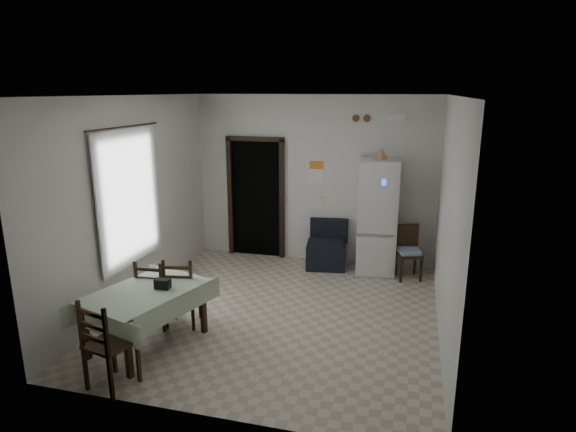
% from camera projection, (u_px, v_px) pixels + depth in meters
% --- Properties ---
extents(ground, '(4.50, 4.50, 0.00)m').
position_uv_depth(ground, '(279.00, 313.00, 6.61)').
color(ground, beige).
rests_on(ground, ground).
extents(ceiling, '(4.20, 4.50, 0.02)m').
position_uv_depth(ceiling, '(278.00, 96.00, 5.87)').
color(ceiling, white).
rests_on(ceiling, ground).
extents(wall_back, '(4.20, 0.02, 2.90)m').
position_uv_depth(wall_back, '(314.00, 180.00, 8.34)').
color(wall_back, silver).
rests_on(wall_back, ground).
extents(wall_front, '(4.20, 0.02, 2.90)m').
position_uv_depth(wall_front, '(207.00, 272.00, 4.13)').
color(wall_front, silver).
rests_on(wall_front, ground).
extents(wall_left, '(0.02, 4.50, 2.90)m').
position_uv_depth(wall_left, '(135.00, 201.00, 6.75)').
color(wall_left, silver).
rests_on(wall_left, ground).
extents(wall_right, '(0.02, 4.50, 2.90)m').
position_uv_depth(wall_right, '(448.00, 221.00, 5.72)').
color(wall_right, silver).
rests_on(wall_right, ground).
extents(doorway, '(1.06, 0.52, 2.22)m').
position_uv_depth(doorway, '(260.00, 196.00, 8.89)').
color(doorway, black).
rests_on(doorway, ground).
extents(window_recess, '(0.10, 1.20, 1.60)m').
position_uv_depth(window_recess, '(123.00, 197.00, 6.55)').
color(window_recess, silver).
rests_on(window_recess, ground).
extents(curtain, '(0.02, 1.45, 1.85)m').
position_uv_depth(curtain, '(130.00, 198.00, 6.53)').
color(curtain, silver).
rests_on(curtain, ground).
extents(curtain_rod, '(0.02, 1.60, 0.02)m').
position_uv_depth(curtain_rod, '(124.00, 127.00, 6.28)').
color(curtain_rod, black).
rests_on(curtain_rod, ground).
extents(calendar, '(0.28, 0.02, 0.40)m').
position_uv_depth(calendar, '(316.00, 171.00, 8.28)').
color(calendar, white).
rests_on(calendar, ground).
extents(calendar_image, '(0.24, 0.01, 0.14)m').
position_uv_depth(calendar_image, '(316.00, 165.00, 8.25)').
color(calendar_image, orange).
rests_on(calendar_image, ground).
extents(light_switch, '(0.08, 0.02, 0.12)m').
position_uv_depth(light_switch, '(322.00, 200.00, 8.38)').
color(light_switch, beige).
rests_on(light_switch, ground).
extents(vent_left, '(0.12, 0.03, 0.12)m').
position_uv_depth(vent_left, '(356.00, 118.00, 7.89)').
color(vent_left, brown).
rests_on(vent_left, ground).
extents(vent_right, '(0.12, 0.03, 0.12)m').
position_uv_depth(vent_right, '(367.00, 118.00, 7.84)').
color(vent_right, brown).
rests_on(vent_right, ground).
extents(emergency_light, '(0.25, 0.07, 0.09)m').
position_uv_depth(emergency_light, '(397.00, 117.00, 7.69)').
color(emergency_light, white).
rests_on(emergency_light, ground).
extents(fridge, '(0.68, 0.68, 1.90)m').
position_uv_depth(fridge, '(377.00, 217.00, 7.89)').
color(fridge, white).
rests_on(fridge, ground).
extents(tan_cone, '(0.23, 0.23, 0.19)m').
position_uv_depth(tan_cone, '(381.00, 153.00, 7.64)').
color(tan_cone, tan).
rests_on(tan_cone, fridge).
extents(navy_seat, '(0.74, 0.72, 0.80)m').
position_uv_depth(navy_seat, '(326.00, 245.00, 8.23)').
color(navy_seat, black).
rests_on(navy_seat, ground).
extents(corner_chair, '(0.47, 0.47, 0.87)m').
position_uv_depth(corner_chair, '(409.00, 253.00, 7.71)').
color(corner_chair, black).
rests_on(corner_chair, ground).
extents(dining_table, '(1.26, 1.56, 0.71)m').
position_uv_depth(dining_table, '(147.00, 318.00, 5.69)').
color(dining_table, '#B2C7AA').
rests_on(dining_table, ground).
extents(black_bag, '(0.18, 0.11, 0.11)m').
position_uv_depth(black_bag, '(163.00, 284.00, 5.64)').
color(black_bag, black).
rests_on(black_bag, dining_table).
extents(dining_chair_far_left, '(0.41, 0.41, 0.92)m').
position_uv_depth(dining_chair_far_left, '(156.00, 291.00, 6.18)').
color(dining_chair_far_left, black).
rests_on(dining_chair_far_left, ground).
extents(dining_chair_far_right, '(0.46, 0.46, 0.93)m').
position_uv_depth(dining_chair_far_right, '(183.00, 290.00, 6.19)').
color(dining_chair_far_right, black).
rests_on(dining_chair_far_right, ground).
extents(dining_chair_near_head, '(0.51, 0.51, 0.99)m').
position_uv_depth(dining_chair_near_head, '(110.00, 342.00, 4.86)').
color(dining_chair_near_head, black).
rests_on(dining_chair_near_head, ground).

